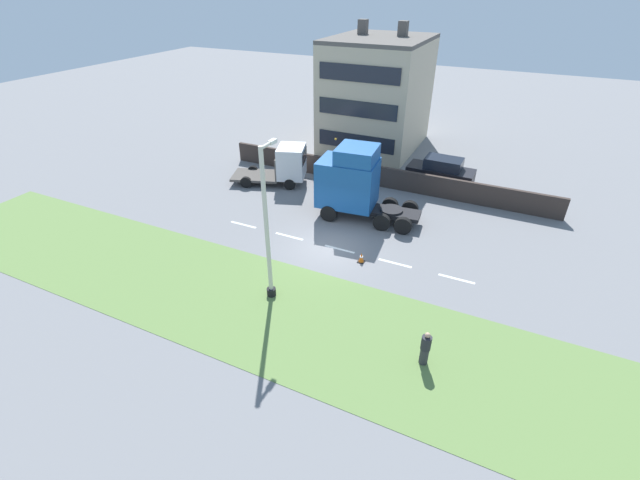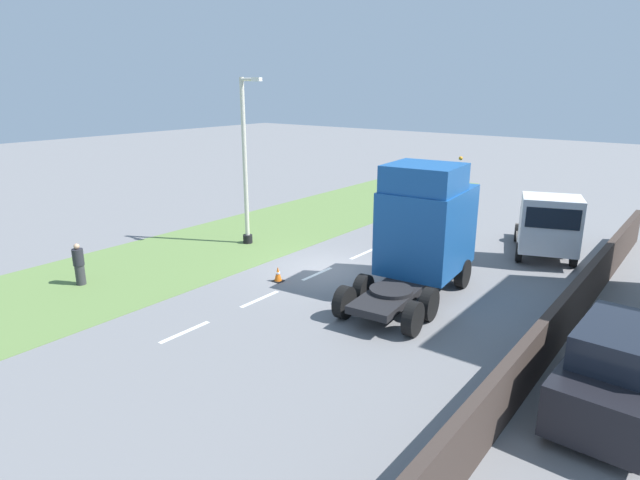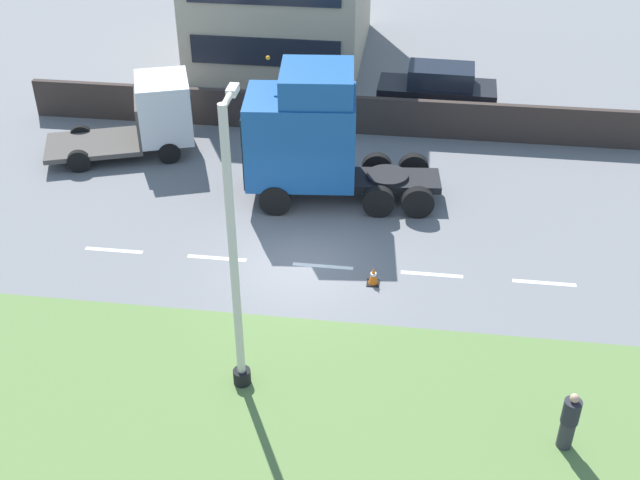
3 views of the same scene
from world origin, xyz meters
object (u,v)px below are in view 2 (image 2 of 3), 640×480
at_px(flatbed_truck, 548,227).
at_px(pedestrian, 79,265).
at_px(parked_car, 617,371).
at_px(traffic_cone_lead, 278,274).
at_px(lamp_post, 246,172).
at_px(lorry_cab, 424,229).

xyz_separation_m(flatbed_truck, pedestrian, (-12.66, -13.22, -0.70)).
distance_m(flatbed_truck, parked_car, 11.07).
relative_size(flatbed_truck, parked_car, 1.23).
bearing_deg(traffic_cone_lead, parked_car, -8.20).
bearing_deg(lamp_post, traffic_cone_lead, -33.11).
relative_size(flatbed_truck, lamp_post, 0.78).
relative_size(lorry_cab, traffic_cone_lead, 11.25).
xyz_separation_m(parked_car, lamp_post, (-15.84, 4.51, 2.27)).
bearing_deg(lorry_cab, pedestrian, -150.16).
bearing_deg(pedestrian, parked_car, 10.10).
bearing_deg(pedestrian, flatbed_truck, 46.25).
bearing_deg(traffic_cone_lead, lamp_post, 146.89).
height_order(lorry_cab, flatbed_truck, lorry_cab).
distance_m(parked_car, pedestrian, 17.20).
bearing_deg(lorry_cab, flatbed_truck, 61.84).
height_order(flatbed_truck, lamp_post, lamp_post).
xyz_separation_m(lorry_cab, flatbed_truck, (2.55, 6.08, -0.79)).
bearing_deg(lorry_cab, parked_car, -36.54).
bearing_deg(flatbed_truck, lamp_post, 7.05).
bearing_deg(lamp_post, parked_car, -15.90).
bearing_deg(flatbed_truck, lorry_cab, 48.09).
bearing_deg(traffic_cone_lead, flatbed_truck, 50.02).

